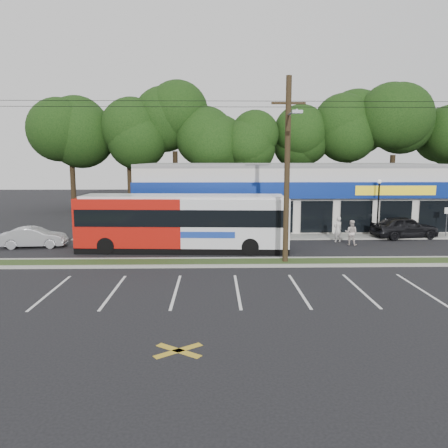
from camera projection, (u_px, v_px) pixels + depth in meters
name	position (u px, v px, depth m)	size (l,w,h in m)	color
ground	(232.00, 268.00, 23.04)	(120.00, 120.00, 0.00)	black
grass_strip	(231.00, 262.00, 24.02)	(40.00, 1.60, 0.12)	#2A3C18
curb_south	(232.00, 266.00, 23.18)	(40.00, 0.25, 0.14)	#9E9E93
curb_north	(230.00, 259.00, 24.86)	(40.00, 0.25, 0.14)	#9E9E93
sidewalk	(295.00, 237.00, 32.04)	(32.00, 2.20, 0.10)	#9E9E93
strip_mall	(287.00, 194.00, 38.51)	(25.00, 12.55, 5.30)	silver
utility_pole	(284.00, 164.00, 23.22)	(50.00, 2.77, 10.00)	black
lamp_post	(378.00, 201.00, 31.59)	(0.30, 0.30, 4.25)	black
sign_post	(447.00, 217.00, 31.65)	(0.45, 0.10, 2.23)	#59595E
tree_line	(259.00, 134.00, 47.59)	(46.76, 6.76, 11.83)	black
metrobus	(183.00, 221.00, 27.15)	(13.13, 3.41, 3.50)	#B3150D
car_dark	(404.00, 227.00, 31.61)	(1.92, 4.77, 1.63)	black
car_silver	(34.00, 237.00, 28.34)	(1.41, 4.03, 1.33)	#9C9DA3
pedestrian_a	(338.00, 229.00, 30.16)	(0.64, 0.42, 1.77)	beige
pedestrian_b	(351.00, 233.00, 29.03)	(0.82, 0.64, 1.69)	beige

